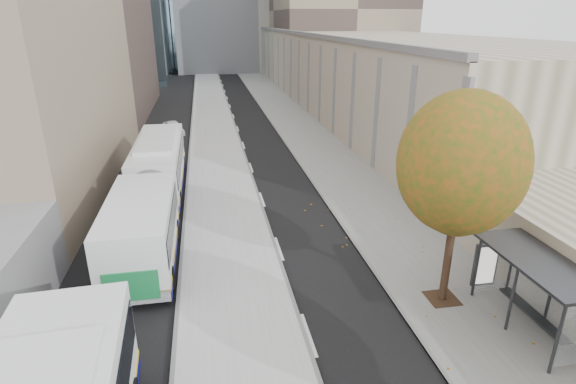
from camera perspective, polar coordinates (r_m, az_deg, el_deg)
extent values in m
cube|color=#AFAFAF|center=(36.01, -9.09, 5.41)|extent=(4.25, 150.00, 0.15)
cube|color=gray|center=(37.03, 3.43, 6.02)|extent=(4.75, 150.00, 0.08)
cube|color=gray|center=(67.01, 7.27, 16.12)|extent=(18.00, 92.00, 8.00)
cube|color=#383A3F|center=(16.28, 29.29, -7.70)|extent=(1.90, 4.40, 0.10)
cylinder|color=#383A3F|center=(15.24, 31.02, -15.72)|extent=(0.10, 0.10, 2.40)
cube|color=silver|center=(17.29, 30.44, -10.94)|extent=(0.04, 4.00, 2.10)
cylinder|color=black|center=(17.04, 19.60, -8.09)|extent=(0.28, 0.28, 3.24)
sphere|color=#1B5512|center=(15.69, 21.18, 3.39)|extent=(4.20, 4.20, 4.20)
cube|color=white|center=(24.30, -16.70, 0.47)|extent=(2.60, 17.56, 2.92)
cube|color=black|center=(24.13, -16.83, 1.67)|extent=(2.66, 16.86, 1.01)
cube|color=#197D40|center=(16.61, -19.36, -11.16)|extent=(1.85, 0.07, 1.13)
imported|color=white|center=(41.77, -14.35, 7.91)|extent=(2.34, 3.67, 1.16)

